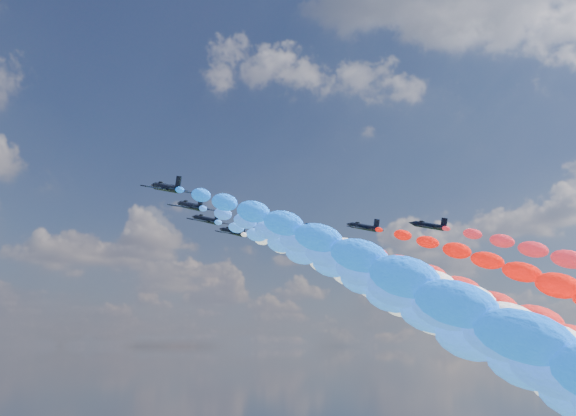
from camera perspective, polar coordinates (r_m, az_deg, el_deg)
jet_0 at (r=122.88m, az=-9.55°, el=1.60°), size 8.99×12.21×5.46m
trail_0 at (r=77.83m, az=7.26°, el=-6.20°), size 6.41×99.08×43.85m
jet_1 at (r=138.08m, az=-7.69°, el=0.17°), size 9.24×12.40×5.46m
trail_1 at (r=93.90m, az=7.20°, el=-6.98°), size 6.41×99.08×43.85m
jet_2 at (r=152.72m, az=-6.43°, el=-0.92°), size 9.37×12.49×5.46m
trail_2 at (r=109.09m, az=6.93°, el=-7.51°), size 6.41×99.08×43.85m
jet_3 at (r=155.73m, az=-1.83°, el=-1.17°), size 8.82×12.09×5.46m
trail_3 at (r=115.04m, az=12.76°, el=-7.50°), size 6.41×99.08×43.85m
jet_4 at (r=168.49m, az=-4.36°, el=-1.88°), size 9.18×12.35×5.46m
trail_4 at (r=125.95m, az=7.99°, el=-7.92°), size 6.41×99.08×43.85m
jet_5 at (r=166.52m, az=0.67°, el=-1.81°), size 9.14×12.32×5.46m
trail_5 at (r=127.36m, az=14.74°, el=-7.71°), size 6.41×99.08×43.85m
jet_6 at (r=162.00m, az=5.98°, el=-1.50°), size 8.88×12.13×5.46m
jet_7 at (r=162.49m, az=11.04°, el=-1.38°), size 9.36×12.48×5.46m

